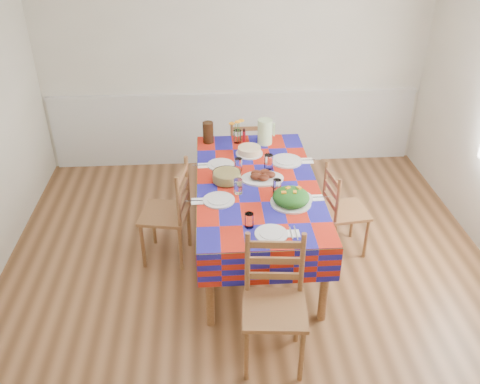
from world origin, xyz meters
name	(u,v)px	position (x,y,z in m)	size (l,w,h in m)	color
room	(255,154)	(0.00, 0.00, 1.35)	(4.58, 5.08, 2.78)	brown
wainscot	(235,126)	(0.00, 2.48, 0.49)	(4.41, 0.06, 0.92)	silver
dining_table	(257,190)	(0.09, 0.60, 0.69)	(1.07, 1.98, 0.77)	brown
setting_near_head	(264,229)	(0.06, -0.16, 0.80)	(0.41, 0.27, 0.12)	silver
setting_left_near	(225,195)	(-0.21, 0.35, 0.80)	(0.49, 0.29, 0.13)	silver
setting_left_far	(226,165)	(-0.17, 0.89, 0.80)	(0.46, 0.27, 0.12)	silver
setting_right_near	(291,194)	(0.34, 0.33, 0.80)	(0.48, 0.28, 0.12)	silver
setting_right_far	(281,161)	(0.34, 0.91, 0.80)	(0.56, 0.32, 0.14)	silver
meat_platter	(262,176)	(0.14, 0.64, 0.80)	(0.38, 0.27, 0.07)	silver
salad_platter	(291,198)	(0.33, 0.23, 0.83)	(0.34, 0.34, 0.14)	silver
pasta_bowl	(227,177)	(-0.18, 0.63, 0.82)	(0.25, 0.25, 0.09)	white
cake	(249,151)	(0.06, 1.15, 0.81)	(0.26, 0.26, 0.07)	silver
serving_utensils	(276,186)	(0.24, 0.51, 0.78)	(0.14, 0.32, 0.01)	black
flower_vase	(237,133)	(-0.04, 1.42, 0.88)	(0.16, 0.13, 0.26)	white
hot_sauce	(244,135)	(0.03, 1.44, 0.84)	(0.03, 0.03, 0.14)	#AD0D1C
green_pitcher	(265,132)	(0.24, 1.38, 0.90)	(0.15, 0.15, 0.25)	#C3EAA5
tea_pitcher	(208,132)	(-0.33, 1.44, 0.88)	(0.11, 0.11, 0.22)	black
name_card	(271,247)	(0.10, -0.36, 0.78)	(0.08, 0.03, 0.02)	silver
chair_near	(274,305)	(0.09, -0.65, 0.50)	(0.48, 0.46, 1.01)	brown
chair_far	(246,153)	(0.09, 1.85, 0.43)	(0.39, 0.37, 0.87)	brown
chair_left	(169,214)	(-0.71, 0.59, 0.48)	(0.48, 0.50, 0.97)	brown
chair_right	(342,211)	(0.88, 0.59, 0.43)	(0.41, 0.43, 0.88)	brown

